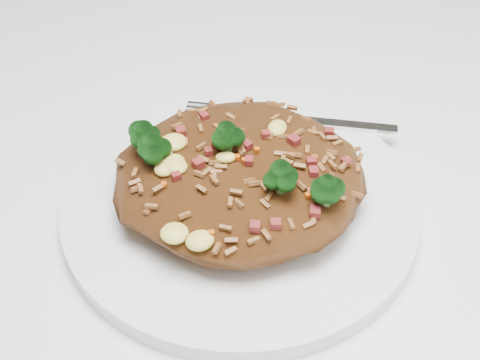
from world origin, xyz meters
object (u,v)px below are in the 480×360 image
(dining_table, at_px, (286,328))
(fried_rice, at_px, (239,168))
(fork, at_px, (300,120))
(plate, at_px, (240,203))

(dining_table, distance_m, fried_rice, 0.14)
(dining_table, relative_size, fork, 7.41)
(plate, bearing_deg, fork, 57.73)
(plate, xyz_separation_m, fried_rice, (-0.00, -0.00, 0.03))
(fork, bearing_deg, plate, -111.07)
(fried_rice, xyz_separation_m, fork, (0.05, 0.08, -0.02))
(dining_table, height_order, fried_rice, fried_rice)
(dining_table, height_order, fork, fork)
(plate, relative_size, fork, 1.49)
(dining_table, xyz_separation_m, plate, (-0.03, 0.04, 0.10))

